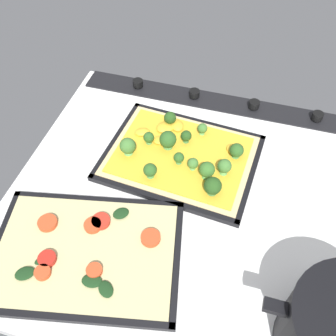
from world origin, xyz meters
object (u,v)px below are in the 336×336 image
Objects in this scene: baking_tray_front at (181,158)px; baking_tray_back at (86,254)px; veggie_pizza_back at (85,252)px; broccoli_pizza at (181,154)px.

baking_tray_back is at bearing 68.39° from baking_tray_front.
baking_tray_back is 1.07× the size of veggie_pizza_back.
baking_tray_front is 1.69cm from broccoli_pizza.
baking_tray_front is at bearing -65.06° from broccoli_pizza.
baking_tray_back is at bearing 68.18° from broccoli_pizza.
veggie_pizza_back is (11.47, 28.32, -0.98)cm from broccoli_pizza.
baking_tray_front is at bearing -111.85° from veggie_pizza_back.
baking_tray_front and baking_tray_back have the same top height.
baking_tray_front is at bearing -111.61° from baking_tray_back.
broccoli_pizza is at bearing -111.82° from baking_tray_back.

